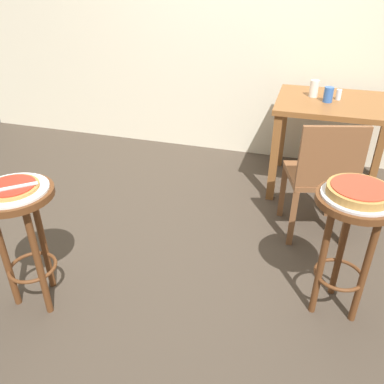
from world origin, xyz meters
TOP-DOWN VIEW (x-y plane):
  - ground_plane at (0.00, 0.00)m, footprint 6.00×6.00m
  - stool_foreground at (-0.73, -0.77)m, footprint 0.39×0.39m
  - serving_plate_foreground at (-0.73, -0.77)m, footprint 0.35×0.35m
  - pizza_foreground at (-0.73, -0.77)m, footprint 0.26×0.26m
  - stool_middle at (0.86, -0.35)m, footprint 0.39×0.39m
  - serving_plate_middle at (0.86, -0.35)m, footprint 0.34×0.34m
  - pizza_middle at (0.86, -0.35)m, footprint 0.30×0.30m
  - dining_table at (0.80, 1.08)m, footprint 0.95×0.76m
  - cup_near_edge at (0.70, 1.02)m, footprint 0.07×0.07m
  - cup_far_edge at (0.59, 1.14)m, footprint 0.07×0.07m
  - condiment_shaker at (0.78, 1.10)m, footprint 0.04×0.04m
  - wooden_chair at (0.72, 0.33)m, footprint 0.49×0.49m
  - pizza_server_knife at (-0.70, -0.79)m, footprint 0.18×0.16m

SIDE VIEW (x-z plane):
  - ground_plane at x=0.00m, z-range 0.00..0.00m
  - wooden_chair at x=0.72m, z-range 0.04..0.89m
  - stool_foreground at x=-0.73m, z-range 0.17..0.88m
  - stool_middle at x=0.86m, z-range 0.17..0.88m
  - dining_table at x=0.80m, z-range 0.26..1.01m
  - serving_plate_foreground at x=-0.73m, z-range 0.71..0.72m
  - serving_plate_middle at x=0.86m, z-range 0.71..0.72m
  - pizza_foreground at x=-0.73m, z-range 0.72..0.74m
  - pizza_middle at x=0.86m, z-range 0.72..0.77m
  - pizza_server_knife at x=-0.70m, z-range 0.75..0.75m
  - condiment_shaker at x=0.78m, z-range 0.75..0.83m
  - cup_near_edge at x=0.70m, z-range 0.75..0.87m
  - cup_far_edge at x=0.59m, z-range 0.75..0.88m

